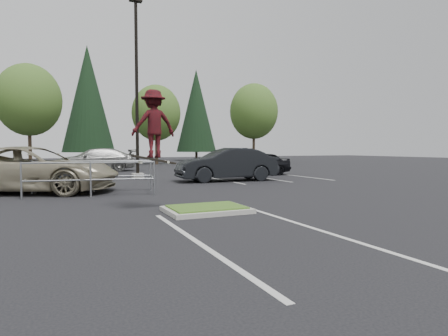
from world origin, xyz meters
name	(u,v)px	position (x,y,z in m)	size (l,w,h in m)	color
ground	(207,212)	(0.00, 0.00, 0.00)	(120.00, 120.00, 0.00)	black
grass_median	(207,209)	(0.00, 0.00, 0.08)	(2.20, 1.60, 0.16)	#A3A298
stall_lines	(121,191)	(-1.35, 6.02, 0.00)	(22.62, 17.60, 0.01)	silver
light_pole	(137,98)	(0.50, 12.00, 4.56)	(0.70, 0.60, 10.12)	#A3A298
decid_b	(29,102)	(-6.01, 30.53, 6.04)	(5.89, 5.89, 9.64)	#38281C
decid_c	(156,115)	(5.99, 29.83, 5.25)	(5.12, 5.12, 8.38)	#38281C
decid_d	(254,113)	(17.99, 30.33, 5.91)	(5.76, 5.76, 9.43)	#38281C
conif_b	(88,99)	(0.00, 40.50, 7.85)	(6.38, 6.38, 14.50)	#38281C
conif_c	(196,111)	(14.00, 39.50, 6.85)	(5.50, 5.50, 12.50)	#38281C
cart_corral	(78,173)	(-3.00, 5.41, 0.80)	(4.69, 2.26, 1.28)	gray
skateboarder	(153,124)	(-1.20, 1.00, 2.40)	(1.30, 0.83, 2.10)	black
car_l_tan	(30,169)	(-4.65, 7.00, 0.90)	(2.98, 6.47, 1.80)	#9D9378
car_r_charc	(227,164)	(4.50, 8.53, 0.87)	(1.84, 5.29, 1.74)	black
car_r_black	(257,164)	(8.00, 11.50, 0.74)	(1.75, 4.35, 1.48)	black
car_far_silver	(95,160)	(-1.12, 19.79, 0.85)	(2.39, 5.89, 1.71)	gray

